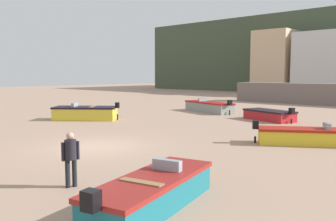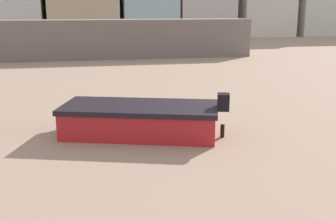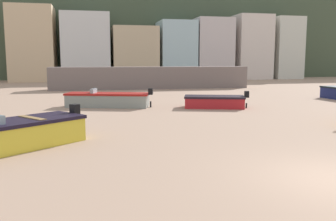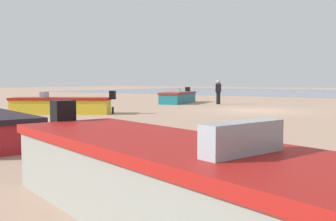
% 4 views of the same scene
% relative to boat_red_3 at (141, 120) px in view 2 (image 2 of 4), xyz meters
% --- Properties ---
extents(harbor_pier, '(20.64, 2.40, 2.29)m').
position_rel_boat_red_3_xyz_m(harbor_pier, '(-1.41, 16.11, 0.76)').
color(harbor_pier, slate).
rests_on(harbor_pier, ground).
extents(boat_red_3, '(4.11, 2.69, 1.06)m').
position_rel_boat_red_3_xyz_m(boat_red_3, '(0.00, 0.00, 0.00)').
color(boat_red_3, '#B31E24').
rests_on(boat_red_3, ground).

